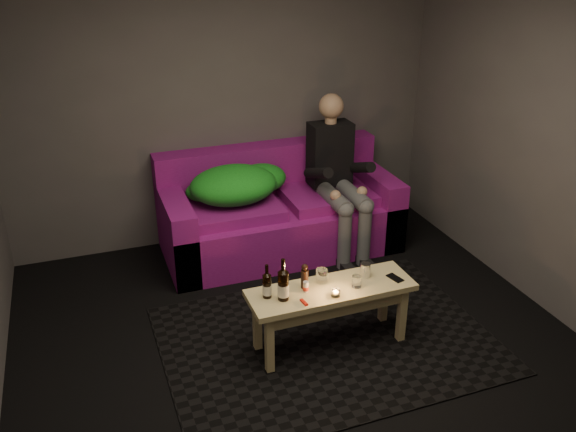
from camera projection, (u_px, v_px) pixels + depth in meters
name	position (u px, v px, depth m)	size (l,w,h in m)	color
floor	(316.00, 371.00, 4.16)	(4.50, 4.50, 0.00)	black
room	(293.00, 119.00, 3.86)	(4.50, 4.50, 4.50)	silver
rug	(327.00, 340.00, 4.47)	(2.36, 1.71, 0.01)	black
sofa	(278.00, 214.00, 5.68)	(2.13, 0.96, 0.92)	#7F106F
green_blanket	(238.00, 184.00, 5.40)	(0.94, 0.64, 0.32)	#17811C
person	(337.00, 173.00, 5.52)	(0.38, 0.89, 1.42)	black
coffee_table	(331.00, 298.00, 4.26)	(1.18, 0.39, 0.48)	#CDBC78
beer_bottle_a	(267.00, 285.00, 4.08)	(0.06, 0.06, 0.25)	black
beer_bottle_b	(283.00, 285.00, 4.04)	(0.08, 0.08, 0.31)	black
salt_shaker	(306.00, 287.00, 4.16)	(0.04, 0.04, 0.08)	silver
pepper_mill	(305.00, 279.00, 4.19)	(0.05, 0.05, 0.14)	black
tumbler_back	(322.00, 276.00, 4.27)	(0.08, 0.08, 0.10)	white
tealight	(336.00, 293.00, 4.11)	(0.06, 0.06, 0.05)	white
tumbler_front	(357.00, 281.00, 4.22)	(0.07, 0.07, 0.08)	white
steel_cup	(365.00, 270.00, 4.34)	(0.07, 0.07, 0.10)	silver
smartphone	(395.00, 278.00, 4.33)	(0.06, 0.13, 0.01)	black
red_lighter	(304.00, 302.00, 4.04)	(0.02, 0.08, 0.01)	red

